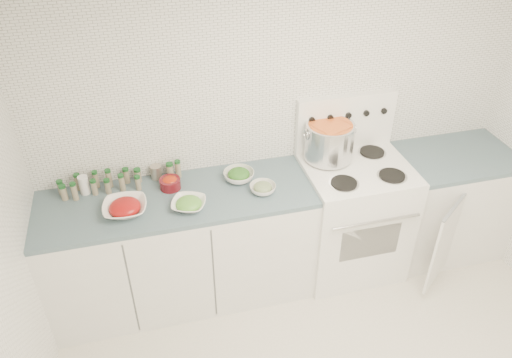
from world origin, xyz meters
name	(u,v)px	position (x,y,z in m)	size (l,w,h in m)	color
room_walls	(385,208)	(0.00, 0.00, 1.56)	(3.54, 3.04, 2.52)	white
counter_left	(182,247)	(-0.82, 1.19, 0.45)	(1.85, 0.62, 0.90)	white
stove	(351,214)	(0.48, 1.19, 0.50)	(0.76, 0.70, 1.36)	white
counter_right	(445,202)	(1.30, 1.19, 0.45)	(0.89, 0.87, 0.90)	white
stock_pot	(329,140)	(0.31, 1.34, 1.09)	(0.37, 0.35, 0.27)	silver
bowl_tomato	(125,207)	(-1.16, 1.11, 0.94)	(0.30, 0.30, 0.09)	white
bowl_snowpea	(189,204)	(-0.76, 1.06, 0.93)	(0.28, 0.28, 0.07)	white
bowl_broccoli	(239,175)	(-0.37, 1.29, 0.94)	(0.27, 0.27, 0.09)	white
bowl_zucchini	(263,188)	(-0.25, 1.11, 0.93)	(0.23, 0.23, 0.07)	white
bowl_pepper	(170,183)	(-0.85, 1.31, 0.94)	(0.14, 0.14, 0.09)	#570E15
salt_canister	(84,185)	(-1.41, 1.39, 0.97)	(0.07, 0.07, 0.13)	white
tin_can	(156,172)	(-0.93, 1.45, 0.95)	(0.08, 0.08, 0.10)	#A29789
spice_cluster	(114,181)	(-1.21, 1.40, 0.96)	(0.83, 0.16, 0.14)	gray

